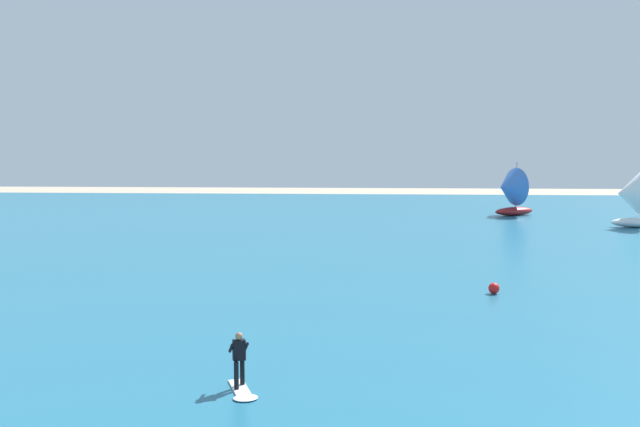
{
  "coord_description": "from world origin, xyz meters",
  "views": [
    {
      "loc": [
        0.42,
        -1.91,
        7.34
      ],
      "look_at": [
        -0.96,
        20.78,
        5.05
      ],
      "focal_mm": 41.34,
      "sensor_mm": 36.0,
      "label": 1
    }
  ],
  "objects": [
    {
      "name": "kitesurfer",
      "position": [
        -3.13,
        18.6,
        0.7
      ],
      "size": [
        1.2,
        2.03,
        1.67
      ],
      "color": "white",
      "rests_on": "ocean"
    },
    {
      "name": "sailboat_heeled_over",
      "position": [
        22.37,
        60.01,
        2.49
      ],
      "size": [
        4.4,
        3.7,
        5.22
      ],
      "color": "white",
      "rests_on": "ocean"
    },
    {
      "name": "ocean",
      "position": [
        0.0,
        51.03,
        0.05
      ],
      "size": [
        160.0,
        90.0,
        0.1
      ],
      "primitive_type": "cube",
      "color": "#236B89",
      "rests_on": "ground"
    },
    {
      "name": "sailboat_leading",
      "position": [
        14.18,
        68.94,
        2.44
      ],
      "size": [
        4.59,
        4.08,
        5.12
      ],
      "color": "maroon",
      "rests_on": "ocean"
    },
    {
      "name": "marker_buoy",
      "position": [
        6.53,
        32.65,
        0.36
      ],
      "size": [
        0.52,
        0.52,
        0.52
      ],
      "primitive_type": "sphere",
      "color": "red",
      "rests_on": "ocean"
    }
  ]
}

